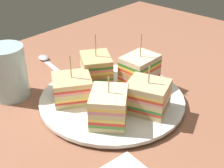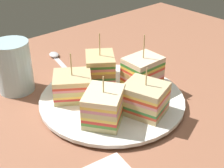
{
  "view_description": "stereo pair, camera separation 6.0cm",
  "coord_description": "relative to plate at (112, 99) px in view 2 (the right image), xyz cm",
  "views": [
    {
      "loc": [
        -38.26,
        -34.85,
        34.57
      ],
      "look_at": [
        0.0,
        0.0,
        4.27
      ],
      "focal_mm": 49.71,
      "sensor_mm": 36.0,
      "label": 1
    },
    {
      "loc": [
        -33.97,
        -39.04,
        34.57
      ],
      "look_at": [
        0.0,
        0.0,
        4.27
      ],
      "focal_mm": 49.71,
      "sensor_mm": 36.0,
      "label": 2
    }
  ],
  "objects": [
    {
      "name": "ground_plane",
      "position": [
        0.0,
        0.0,
        -1.67
      ],
      "size": [
        124.65,
        83.13,
        1.8
      ],
      "primitive_type": "cube",
      "color": "#955D43"
    },
    {
      "name": "plate",
      "position": [
        0.0,
        0.0,
        0.0
      ],
      "size": [
        28.63,
        28.63,
        1.27
      ],
      "color": "white",
      "rests_on": "ground_plane"
    },
    {
      "name": "sandwich_wedge_0",
      "position": [
        1.24,
        -7.56,
        3.32
      ],
      "size": [
        8.4,
        8.99,
        9.04
      ],
      "rotation": [
        0.0,
        0.0,
        8.18
      ],
      "color": "#D8B780",
      "rests_on": "plate"
    },
    {
      "name": "sandwich_wedge_1",
      "position": [
        7.63,
        -0.75,
        3.73
      ],
      "size": [
        7.4,
        5.8,
        11.39
      ],
      "rotation": [
        0.0,
        0.0,
        9.41
      ],
      "color": "#E7CD8A",
      "rests_on": "plate"
    },
    {
      "name": "sandwich_wedge_2",
      "position": [
        2.84,
        7.12,
        3.34
      ],
      "size": [
        9.05,
        9.39,
        10.61
      ],
      "rotation": [
        0.0,
        0.0,
        10.38
      ],
      "color": "beige",
      "rests_on": "plate"
    },
    {
      "name": "sandwich_wedge_3",
      "position": [
        -5.56,
        5.27,
        2.88
      ],
      "size": [
        9.83,
        9.68,
        9.37
      ],
      "rotation": [
        0.0,
        0.0,
        11.96
      ],
      "color": "#D2C081",
      "rests_on": "plate"
    },
    {
      "name": "sandwich_wedge_4",
      "position": [
        -6.02,
        -4.74,
        3.41
      ],
      "size": [
        9.5,
        9.23,
        8.84
      ],
      "rotation": [
        0.0,
        0.0,
        13.2
      ],
      "color": "#D4C485",
      "rests_on": "plate"
    },
    {
      "name": "chip_pile",
      "position": [
        -1.02,
        -0.91,
        1.95
      ],
      "size": [
        6.91,
        7.7,
        2.99
      ],
      "color": "#EEC062",
      "rests_on": "plate"
    },
    {
      "name": "spoon",
      "position": [
        2.23,
        23.71,
        -0.39
      ],
      "size": [
        4.98,
        15.6,
        1.0
      ],
      "rotation": [
        0.0,
        0.0,
        1.36
      ],
      "color": "silver",
      "rests_on": "ground_plane"
    },
    {
      "name": "drinking_glass",
      "position": [
        -11.97,
        17.08,
        3.87
      ],
      "size": [
        7.39,
        7.39,
        10.89
      ],
      "color": "#ADD4E0",
      "rests_on": "ground_plane"
    }
  ]
}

